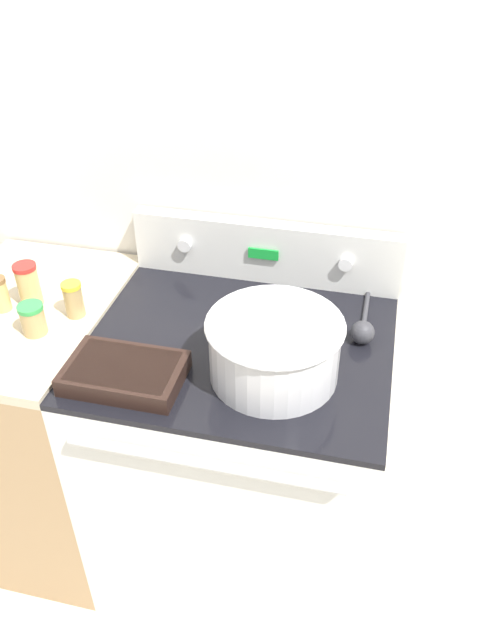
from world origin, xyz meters
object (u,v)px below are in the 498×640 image
object	(u,v)px
spice_jar_red_cap	(28,284)
spice_jar_brown_cap	(0,294)
ladle	(363,329)
mixing_bowl	(274,346)
spice_jar_yellow_cap	(74,299)
spice_jar_green_cap	(33,319)
casserole_dish	(124,372)

from	to	relation	value
spice_jar_red_cap	spice_jar_brown_cap	world-z (taller)	spice_jar_red_cap
spice_jar_red_cap	spice_jar_brown_cap	distance (m)	0.08
ladle	spice_jar_red_cap	bearing A→B (deg)	-175.78
spice_jar_red_cap	spice_jar_brown_cap	size ratio (longest dim) A/B	1.26
ladle	spice_jar_red_cap	size ratio (longest dim) A/B	2.19
mixing_bowl	spice_jar_yellow_cap	distance (m)	0.59
ladle	spice_jar_yellow_cap	distance (m)	0.79
ladle	spice_jar_green_cap	bearing A→B (deg)	-167.35
spice_jar_red_cap	casserole_dish	bearing A→B (deg)	-32.13
spice_jar_yellow_cap	spice_jar_brown_cap	xyz separation A→B (m)	(-0.21, -0.02, -0.00)
ladle	spice_jar_green_cap	world-z (taller)	spice_jar_green_cap
spice_jar_red_cap	spice_jar_yellow_cap	bearing A→B (deg)	-9.09
spice_jar_yellow_cap	spice_jar_red_cap	xyz separation A→B (m)	(-0.15, 0.02, 0.01)
casserole_dish	spice_jar_green_cap	distance (m)	0.32
ladle	spice_jar_red_cap	distance (m)	0.93
spice_jar_green_cap	spice_jar_brown_cap	xyz separation A→B (m)	(-0.14, 0.08, 0.01)
spice_jar_yellow_cap	ladle	bearing A→B (deg)	6.70
spice_jar_yellow_cap	mixing_bowl	bearing A→B (deg)	-10.57
ladle	spice_jar_green_cap	xyz separation A→B (m)	(-0.85, -0.19, 0.03)
spice_jar_green_cap	spice_jar_brown_cap	world-z (taller)	spice_jar_brown_cap
mixing_bowl	spice_jar_red_cap	world-z (taller)	mixing_bowl
spice_jar_green_cap	spice_jar_brown_cap	size ratio (longest dim) A/B	0.87
spice_jar_green_cap	spice_jar_red_cap	distance (m)	0.15
ladle	spice_jar_brown_cap	xyz separation A→B (m)	(-0.99, -0.11, 0.04)
spice_jar_brown_cap	spice_jar_yellow_cap	bearing A→B (deg)	5.57
ladle	spice_jar_green_cap	size ratio (longest dim) A/B	3.18
casserole_dish	spice_jar_brown_cap	world-z (taller)	spice_jar_brown_cap
mixing_bowl	spice_jar_brown_cap	bearing A→B (deg)	173.69
spice_jar_brown_cap	spice_jar_green_cap	bearing A→B (deg)	-28.84
ladle	spice_jar_yellow_cap	world-z (taller)	spice_jar_yellow_cap
spice_jar_yellow_cap	spice_jar_green_cap	bearing A→B (deg)	-124.98
spice_jar_green_cap	ladle	bearing A→B (deg)	12.65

